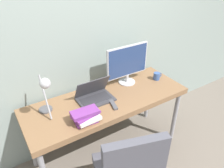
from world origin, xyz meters
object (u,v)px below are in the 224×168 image
at_px(desk_lamp, 45,91).
at_px(book_stack, 86,116).
at_px(monitor, 127,63).
at_px(mug, 157,76).
at_px(laptop, 94,95).

relative_size(desk_lamp, book_stack, 1.63).
xyz_separation_m(monitor, desk_lamp, (-0.97, -0.14, 0.04)).
distance_m(desk_lamp, mug, 1.33).
relative_size(laptop, book_stack, 1.35).
height_order(laptop, monitor, monitor).
xyz_separation_m(laptop, monitor, (0.48, 0.10, 0.20)).
bearing_deg(mug, laptop, 177.93).
distance_m(monitor, mug, 0.42).
relative_size(desk_lamp, mug, 3.75).
height_order(laptop, mug, laptop).
bearing_deg(book_stack, desk_lamp, 141.26).
xyz_separation_m(desk_lamp, mug, (1.31, 0.01, -0.24)).
distance_m(book_stack, mug, 1.07).
distance_m(laptop, monitor, 0.53).
xyz_separation_m(laptop, desk_lamp, (-0.49, -0.04, 0.24)).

